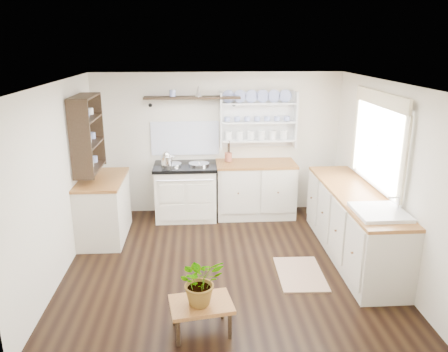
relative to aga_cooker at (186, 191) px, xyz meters
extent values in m
cube|color=black|center=(0.53, -1.57, -0.45)|extent=(4.00, 3.80, 0.01)
cube|color=silver|center=(0.53, 0.33, 0.70)|extent=(4.00, 0.02, 2.30)
cube|color=silver|center=(2.53, -1.57, 0.70)|extent=(0.02, 3.80, 2.30)
cube|color=silver|center=(-1.47, -1.57, 0.70)|extent=(0.02, 3.80, 2.30)
cube|color=white|center=(0.53, -1.57, 1.85)|extent=(4.00, 3.80, 0.01)
cube|color=white|center=(2.49, -1.42, 1.05)|extent=(0.04, 1.40, 1.00)
cube|color=white|center=(2.47, -1.42, 1.05)|extent=(0.02, 1.50, 1.10)
cube|color=beige|center=(2.45, -1.42, 1.63)|extent=(0.04, 1.55, 0.18)
cube|color=white|center=(0.00, 0.00, -0.03)|extent=(0.95, 0.62, 0.84)
cube|color=black|center=(0.00, 0.00, 0.41)|extent=(0.99, 0.66, 0.05)
cylinder|color=silver|center=(-0.22, 0.00, 0.45)|extent=(0.32, 0.32, 0.03)
cylinder|color=silver|center=(0.22, 0.00, 0.45)|extent=(0.32, 0.32, 0.03)
cylinder|color=silver|center=(0.00, -0.35, 0.29)|extent=(0.86, 0.02, 0.02)
cube|color=beige|center=(1.13, 0.03, -0.01)|extent=(1.25, 0.60, 0.88)
cube|color=brown|center=(1.13, 0.03, 0.43)|extent=(1.27, 0.63, 0.04)
cube|color=beige|center=(2.23, -1.47, -0.01)|extent=(0.60, 2.40, 0.88)
cube|color=brown|center=(2.23, -1.47, 0.43)|extent=(0.62, 2.43, 0.04)
cube|color=white|center=(2.23, -2.22, 0.35)|extent=(0.55, 0.60, 0.28)
cylinder|color=silver|center=(2.43, -2.22, 0.55)|extent=(0.02, 0.02, 0.22)
cube|color=beige|center=(-1.17, -0.67, -0.01)|extent=(0.60, 1.10, 0.88)
cube|color=brown|center=(-1.17, -0.67, 0.43)|extent=(0.62, 1.13, 0.04)
cube|color=white|center=(1.18, 0.31, 1.10)|extent=(1.20, 0.03, 0.90)
cube|color=white|center=(1.18, 0.22, 1.10)|extent=(1.20, 0.22, 0.02)
cylinder|color=navy|center=(1.18, 0.23, 1.37)|extent=(0.20, 0.02, 0.20)
cube|color=black|center=(0.13, 0.20, 1.47)|extent=(1.50, 0.24, 0.04)
cone|color=black|center=(-0.52, 0.27, 1.36)|extent=(0.06, 0.20, 0.06)
cone|color=black|center=(0.78, 0.27, 1.36)|extent=(0.06, 0.20, 0.06)
cube|color=black|center=(-1.31, -0.67, 1.10)|extent=(0.28, 0.80, 1.05)
cylinder|color=brown|center=(0.69, 0.11, 0.53)|extent=(0.12, 0.12, 0.14)
cube|color=brown|center=(0.21, -2.97, -0.15)|extent=(0.66, 0.52, 0.04)
cylinder|color=black|center=(-0.01, -3.17, -0.31)|extent=(0.04, 0.04, 0.29)
cylinder|color=black|center=(-0.07, -2.85, -0.31)|extent=(0.04, 0.04, 0.29)
cylinder|color=black|center=(0.48, -3.09, -0.31)|extent=(0.04, 0.04, 0.29)
cylinder|color=black|center=(0.42, -2.77, -0.31)|extent=(0.04, 0.04, 0.29)
imported|color=#3F7233|center=(0.21, -2.97, 0.11)|extent=(0.53, 0.49, 0.48)
cube|color=#976D57|center=(1.44, -1.94, -0.44)|extent=(0.57, 0.86, 0.02)
camera|label=1|loc=(0.20, -6.66, 2.30)|focal=35.00mm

